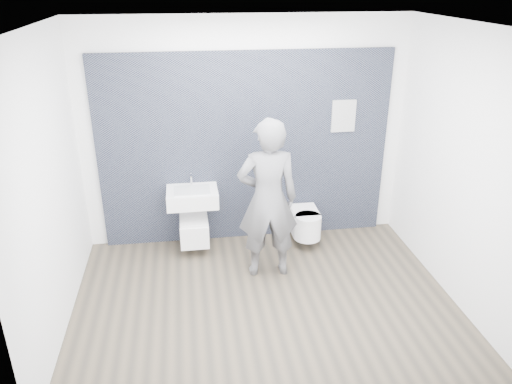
{
  "coord_description": "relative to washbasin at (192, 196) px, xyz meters",
  "views": [
    {
      "loc": [
        -0.73,
        -4.37,
        3.2
      ],
      "look_at": [
        0.0,
        0.6,
        1.0
      ],
      "focal_mm": 35.0,
      "sensor_mm": 36.0,
      "label": 1
    }
  ],
  "objects": [
    {
      "name": "ground",
      "position": [
        0.69,
        -1.21,
        -0.72
      ],
      "size": [
        4.0,
        4.0,
        0.0
      ],
      "primitive_type": "plane",
      "color": "#4E4334",
      "rests_on": "ground"
    },
    {
      "name": "room_shell",
      "position": [
        0.69,
        -1.21,
        1.02
      ],
      "size": [
        4.0,
        4.0,
        4.0
      ],
      "color": "white",
      "rests_on": "ground"
    },
    {
      "name": "toilet_rounded",
      "position": [
        1.41,
        -0.06,
        -0.43
      ],
      "size": [
        0.34,
        0.58,
        0.32
      ],
      "color": "white",
      "rests_on": "ground"
    },
    {
      "name": "washbasin",
      "position": [
        0.0,
        0.0,
        0.0
      ],
      "size": [
        0.61,
        0.46,
        0.46
      ],
      "color": "white",
      "rests_on": "ground"
    },
    {
      "name": "tile_wall",
      "position": [
        0.69,
        0.26,
        -0.72
      ],
      "size": [
        3.6,
        0.06,
        2.4
      ],
      "primitive_type": "cube",
      "color": "black",
      "rests_on": "ground"
    },
    {
      "name": "visitor",
      "position": [
        0.82,
        -0.67,
        0.21
      ],
      "size": [
        0.69,
        0.46,
        1.85
      ],
      "primitive_type": "imported",
      "rotation": [
        0.0,
        0.0,
        3.12
      ],
      "color": "#5B5B60",
      "rests_on": "ground"
    },
    {
      "name": "info_placard",
      "position": [
        1.91,
        0.22,
        -0.72
      ],
      "size": [
        0.3,
        0.03,
        0.4
      ],
      "primitive_type": "cube",
      "color": "silver",
      "rests_on": "ground"
    },
    {
      "name": "toilet_square",
      "position": [
        0.0,
        -0.02,
        -0.42
      ],
      "size": [
        0.35,
        0.5,
        0.65
      ],
      "color": "white",
      "rests_on": "ground"
    }
  ]
}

